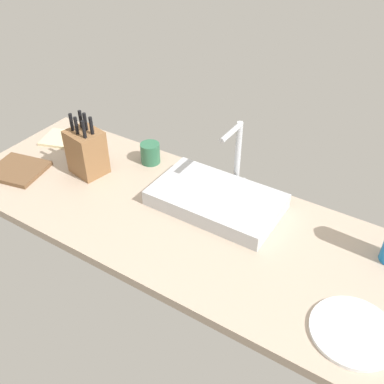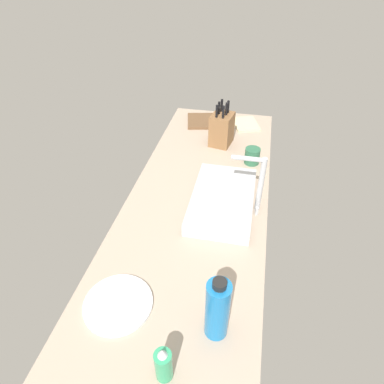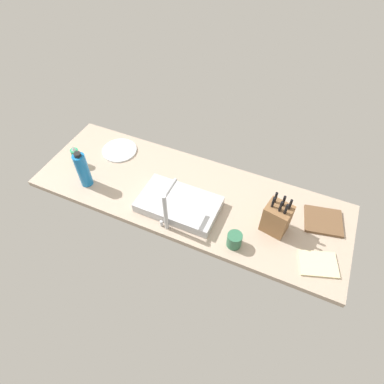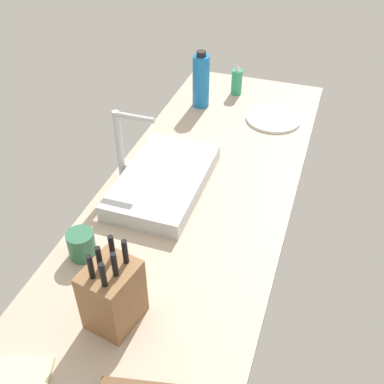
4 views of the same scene
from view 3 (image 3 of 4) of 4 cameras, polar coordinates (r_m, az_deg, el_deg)
The scene contains 10 objects.
countertop_slab at distance 203.94cm, azimuth -0.61°, elevation -0.59°, with size 197.02×66.54×3.50cm, color tan.
sink_basin at distance 193.59cm, azimuth -2.32°, elevation -2.14°, with size 47.51×28.04×5.95cm, color #B7BABF.
faucet at distance 175.16cm, azimuth -4.51°, elevation -2.73°, with size 5.50×14.99×27.93cm.
knife_block at distance 184.80cm, azimuth 14.61°, elevation -4.44°, with size 15.59×14.02×25.99cm.
cutting_board at distance 203.37cm, azimuth 22.02°, elevation -4.71°, with size 21.11×18.97×1.80cm, color brown.
soap_bottle at distance 229.90cm, azimuth -19.65°, elevation 5.93°, with size 5.12×5.12×14.66cm.
water_bottle at distance 210.58cm, azimuth -18.59°, elevation 3.72°, with size 7.57×7.57×25.74cm.
dinner_plate at distance 235.15cm, azimuth -12.59°, elevation 7.14°, with size 23.95×23.95×1.20cm, color white.
dish_towel at distance 186.57cm, azimuth 21.25°, elevation -11.64°, with size 19.66×14.86×1.20cm, color beige.
coffee_mug at distance 178.71cm, azimuth 7.43°, elevation -8.33°, with size 8.22×8.22×8.87cm, color #2D6647.
Camera 3 is at (-55.62, 118.85, 157.87)cm, focal length 30.44 mm.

